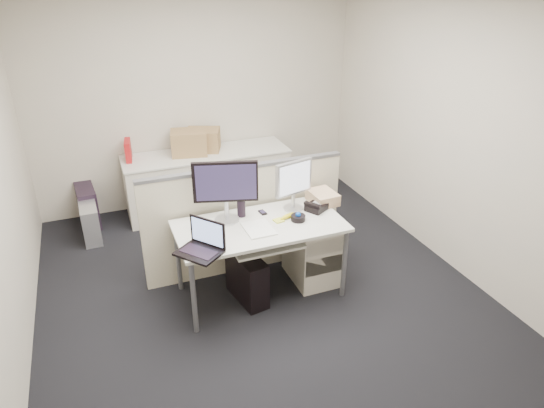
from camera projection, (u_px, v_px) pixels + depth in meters
name	position (u px, v px, depth m)	size (l,w,h in m)	color
floor	(261.00, 292.00, 4.63)	(4.00, 4.50, 0.01)	black
wall_back	(197.00, 97.00, 5.91)	(4.00, 0.02, 2.70)	beige
wall_front	(431.00, 330.00, 2.15)	(4.00, 0.02, 2.70)	beige
wall_right	(453.00, 132.00, 4.68)	(0.02, 4.50, 2.70)	beige
desk	(260.00, 231.00, 4.34)	(1.50, 0.75, 0.73)	beige
keyboard_tray	(267.00, 245.00, 4.21)	(0.62, 0.32, 0.02)	beige
drawer_pedestal	(312.00, 249.00, 4.71)	(0.40, 0.55, 0.65)	beige
cubicle_partition	(245.00, 220.00, 4.76)	(2.00, 0.06, 1.10)	beige
back_counter	(208.00, 181.00, 6.08)	(2.00, 0.60, 0.72)	beige
monitor_main	(226.00, 192.00, 4.25)	(0.57, 0.22, 0.57)	black
monitor_small	(294.00, 186.00, 4.48)	(0.39, 0.19, 0.47)	#B7B7BC
laptop	(198.00, 240.00, 3.82)	(0.34, 0.26, 0.26)	black
trackball	(298.00, 218.00, 4.37)	(0.13, 0.13, 0.05)	black
desk_phone	(317.00, 207.00, 4.56)	(0.20, 0.16, 0.06)	black
paper_stack	(259.00, 229.00, 4.23)	(0.24, 0.30, 0.01)	silver
sticky_pad	(279.00, 220.00, 4.36)	(0.08, 0.08, 0.01)	#D6DC3E
travel_mug	(241.00, 208.00, 4.42)	(0.08, 0.08, 0.16)	black
banana	(288.00, 216.00, 4.41)	(0.19, 0.05, 0.04)	yellow
cellphone	(263.00, 212.00, 4.50)	(0.05, 0.10, 0.01)	black
manila_folders	(323.00, 197.00, 4.68)	(0.23, 0.29, 0.11)	tan
keyboard	(260.00, 241.00, 4.21)	(0.49, 0.17, 0.03)	black
pc_tower_desk	(247.00, 278.00, 4.44)	(0.20, 0.49, 0.46)	black
pc_tower_spare_dark	(88.00, 206.00, 5.75)	(0.20, 0.50, 0.47)	black
pc_tower_spare_silver	(90.00, 222.00, 5.43)	(0.18, 0.45, 0.42)	#B7B7BC
cardboard_box_left	(189.00, 143.00, 5.82)	(0.42, 0.31, 0.31)	olive
cardboard_box_right	(203.00, 141.00, 5.95)	(0.39, 0.31, 0.28)	olive
red_binder	(128.00, 151.00, 5.66)	(0.06, 0.28, 0.26)	#A61416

